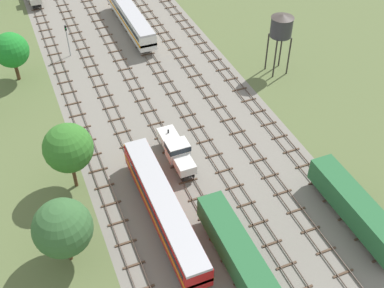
% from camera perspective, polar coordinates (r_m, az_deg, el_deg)
% --- Properties ---
extents(ground_plane, '(480.00, 480.00, 0.00)m').
position_cam_1_polar(ground_plane, '(82.25, -6.97, 10.29)').
color(ground_plane, '#5B6B3D').
extents(ballast_bed, '(28.10, 176.00, 0.01)m').
position_cam_1_polar(ballast_bed, '(82.25, -6.97, 10.29)').
color(ballast_bed, gray).
rests_on(ballast_bed, ground).
extents(track_far_left, '(2.40, 126.00, 0.29)m').
position_cam_1_polar(track_far_left, '(81.33, -15.40, 8.75)').
color(track_far_left, '#47382D').
rests_on(track_far_left, ground).
extents(track_left, '(2.40, 126.00, 0.29)m').
position_cam_1_polar(track_left, '(81.80, -12.09, 9.56)').
color(track_left, '#47382D').
rests_on(track_left, ground).
extents(track_centre_left, '(2.40, 126.00, 0.29)m').
position_cam_1_polar(track_centre_left, '(82.54, -8.81, 10.33)').
color(track_centre_left, '#47382D').
rests_on(track_centre_left, ground).
extents(track_centre, '(2.40, 126.00, 0.29)m').
position_cam_1_polar(track_centre, '(83.56, -5.58, 11.04)').
color(track_centre, '#47382D').
rests_on(track_centre, ground).
extents(track_centre_right, '(2.40, 126.00, 0.29)m').
position_cam_1_polar(track_centre_right, '(84.84, -2.43, 11.71)').
color(track_centre_right, '#47382D').
rests_on(track_centre_right, ground).
extents(track_right, '(2.40, 126.00, 0.29)m').
position_cam_1_polar(track_right, '(86.37, 0.64, 12.32)').
color(track_right, '#47382D').
rests_on(track_right, ground).
extents(freight_boxcar_centre_left_nearest, '(2.87, 14.00, 3.60)m').
position_cam_1_polar(freight_boxcar_centre_left_nearest, '(49.19, 5.39, -12.60)').
color(freight_boxcar_centre_left_nearest, '#286638').
rests_on(freight_boxcar_centre_left_nearest, ground).
extents(freight_boxcar_right_near, '(2.87, 14.00, 3.60)m').
position_cam_1_polar(freight_boxcar_right_near, '(55.56, 18.76, -7.07)').
color(freight_boxcar_right_near, '#286638').
rests_on(freight_boxcar_right_near, ground).
extents(diesel_railcar_left_mid, '(2.96, 20.50, 3.80)m').
position_cam_1_polar(diesel_railcar_left_mid, '(52.55, -3.38, -7.45)').
color(diesel_railcar_left_mid, red).
rests_on(diesel_railcar_left_mid, ground).
extents(shunter_loco_centre_left_midfar, '(2.74, 8.46, 3.10)m').
position_cam_1_polar(shunter_loco_centre_left_midfar, '(59.87, -1.85, -0.67)').
color(shunter_loco_centre_left_midfar, white).
rests_on(shunter_loco_centre_left_midfar, ground).
extents(diesel_railcar_centre_far, '(2.96, 20.50, 3.80)m').
position_cam_1_polar(diesel_railcar_centre_far, '(88.83, -7.26, 14.66)').
color(diesel_railcar_centre_far, white).
rests_on(diesel_railcar_centre_far, ground).
extents(water_tower, '(3.45, 3.45, 9.77)m').
position_cam_1_polar(water_tower, '(75.00, 10.55, 13.53)').
color(water_tower, '#2D2826').
rests_on(water_tower, ground).
extents(signal_post_near, '(0.28, 0.47, 5.64)m').
position_cam_1_polar(signal_post_near, '(82.48, -14.57, 12.19)').
color(signal_post_near, gray).
rests_on(signal_post_near, ground).
extents(lineside_tree_2, '(5.29, 5.29, 7.79)m').
position_cam_1_polar(lineside_tree_2, '(78.00, -20.62, 10.35)').
color(lineside_tree_2, '#4C331E').
rests_on(lineside_tree_2, ground).
extents(lineside_tree_3, '(5.97, 5.97, 7.98)m').
position_cam_1_polar(lineside_tree_3, '(49.19, -15.05, -9.58)').
color(lineside_tree_3, '#4C331E').
rests_on(lineside_tree_3, ground).
extents(lineside_tree_4, '(5.71, 5.71, 8.92)m').
position_cam_1_polar(lineside_tree_4, '(55.77, -14.44, -0.46)').
color(lineside_tree_4, '#4C331E').
rests_on(lineside_tree_4, ground).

